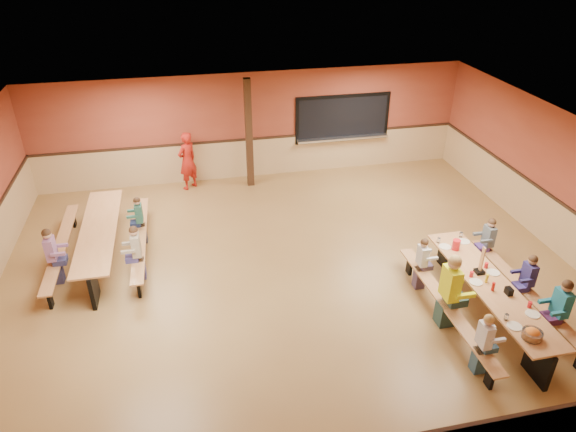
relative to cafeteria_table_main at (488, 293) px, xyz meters
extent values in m
plane|color=brown|center=(-3.25, 2.04, -0.53)|extent=(12.00, 12.00, 0.00)
cube|color=brown|center=(-3.25, 7.04, 0.97)|extent=(12.00, 0.04, 3.00)
cube|color=brown|center=(-3.25, -2.96, 0.97)|extent=(12.00, 0.04, 3.00)
cube|color=brown|center=(2.75, 2.04, 0.97)|extent=(0.04, 10.00, 3.00)
cube|color=white|center=(-3.25, 2.04, 2.47)|extent=(12.00, 10.00, 0.04)
cube|color=black|center=(-0.65, 7.01, 1.02)|extent=(2.60, 0.06, 1.20)
cube|color=silver|center=(-0.65, 6.92, 0.45)|extent=(2.70, 0.28, 0.06)
cube|color=black|center=(-3.45, 6.44, 0.97)|extent=(0.18, 0.18, 3.00)
cube|color=#B57947|center=(0.00, 0.00, 0.19)|extent=(0.75, 3.60, 0.04)
cube|color=black|center=(0.00, -1.55, -0.18)|extent=(0.08, 0.60, 0.70)
cube|color=black|center=(0.00, 1.55, -0.18)|extent=(0.08, 0.60, 0.70)
cube|color=#B57947|center=(-0.83, 0.00, -0.09)|extent=(0.26, 3.60, 0.04)
cube|color=black|center=(-0.83, 0.00, -0.32)|extent=(0.06, 0.18, 0.41)
cube|color=#B57947|center=(0.83, 0.00, -0.09)|extent=(0.26, 3.60, 0.04)
cube|color=black|center=(0.83, 0.00, -0.32)|extent=(0.06, 0.18, 0.41)
cube|color=#B57947|center=(-7.16, 3.52, 0.19)|extent=(0.75, 3.60, 0.04)
cube|color=black|center=(-7.16, 1.97, -0.18)|extent=(0.08, 0.60, 0.70)
cube|color=black|center=(-7.16, 5.07, -0.18)|extent=(0.08, 0.60, 0.70)
cube|color=#B57947|center=(-7.98, 3.52, -0.09)|extent=(0.26, 3.60, 0.04)
cube|color=black|center=(-7.98, 3.52, -0.32)|extent=(0.06, 0.18, 0.41)
cube|color=#B57947|center=(-6.33, 3.52, -0.09)|extent=(0.26, 3.60, 0.04)
cube|color=black|center=(-6.33, 3.52, -0.32)|extent=(0.06, 0.18, 0.41)
imported|color=#AE1D13|center=(-5.14, 6.59, 0.29)|extent=(0.70, 0.68, 1.63)
cylinder|color=red|center=(-0.07, 1.17, 0.32)|extent=(0.16, 0.16, 0.22)
cube|color=black|center=(0.15, -0.33, 0.28)|extent=(0.10, 0.14, 0.13)
cylinder|color=yellow|center=(-0.05, 0.07, 0.30)|extent=(0.06, 0.06, 0.17)
cylinder|color=#B2140F|center=(-0.07, -0.17, 0.30)|extent=(0.06, 0.06, 0.17)
cube|color=black|center=(-0.02, 0.36, 0.24)|extent=(0.16, 0.16, 0.06)
cube|color=#B57947|center=(-0.02, 0.36, 0.52)|extent=(0.02, 0.09, 0.50)
camera|label=1|loc=(-5.15, -6.51, 5.90)|focal=32.00mm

